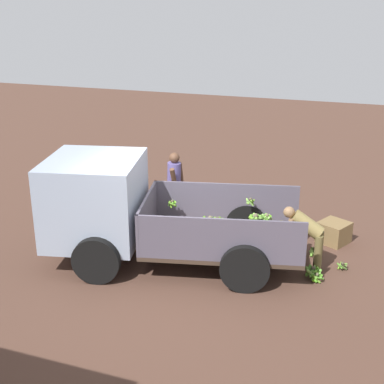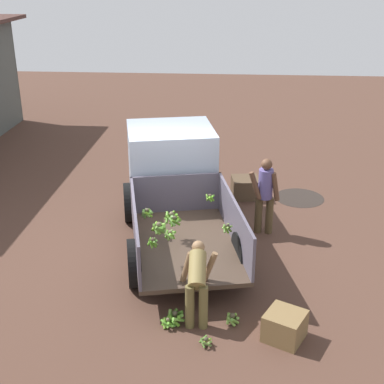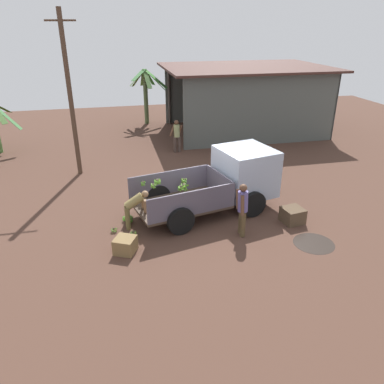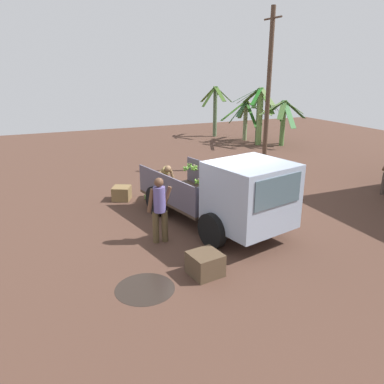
{
  "view_description": "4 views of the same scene",
  "coord_description": "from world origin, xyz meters",
  "px_view_note": "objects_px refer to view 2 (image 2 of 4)",
  "views": [
    {
      "loc": [
        -3.41,
        8.47,
        4.77
      ],
      "look_at": [
        -0.37,
        -0.39,
        1.35
      ],
      "focal_mm": 50.0,
      "sensor_mm": 36.0,
      "label": 1
    },
    {
      "loc": [
        -9.55,
        -1.07,
        5.2
      ],
      "look_at": [
        -0.3,
        -0.38,
        1.23
      ],
      "focal_mm": 50.0,
      "sensor_mm": 36.0,
      "label": 2
    },
    {
      "loc": [
        -3.14,
        -10.93,
        5.84
      ],
      "look_at": [
        -0.78,
        -0.95,
        1.16
      ],
      "focal_mm": 35.0,
      "sensor_mm": 36.0,
      "label": 3
    },
    {
      "loc": [
        8.58,
        -4.45,
        4.1
      ],
      "look_at": [
        -0.02,
        -0.72,
        0.98
      ],
      "focal_mm": 35.0,
      "sensor_mm": 36.0,
      "label": 4
    }
  ],
  "objects_px": {
    "banana_bunch_on_ground_0": "(175,317)",
    "cargo_truck": "(173,176)",
    "person_worker_loading": "(197,279)",
    "banana_bunch_on_ground_2": "(168,322)",
    "wooden_crate_1": "(245,188)",
    "banana_bunch_on_ground_3": "(233,318)",
    "person_foreground_visitor": "(265,193)",
    "banana_bunch_on_ground_1": "(206,341)",
    "wooden_crate_0": "(285,326)"
  },
  "relations": [
    {
      "from": "banana_bunch_on_ground_0",
      "to": "cargo_truck",
      "type": "bearing_deg",
      "value": 6.43
    },
    {
      "from": "person_worker_loading",
      "to": "banana_bunch_on_ground_2",
      "type": "bearing_deg",
      "value": 120.63
    },
    {
      "from": "cargo_truck",
      "to": "wooden_crate_1",
      "type": "relative_size",
      "value": 7.98
    },
    {
      "from": "cargo_truck",
      "to": "banana_bunch_on_ground_0",
      "type": "distance_m",
      "value": 3.77
    },
    {
      "from": "person_worker_loading",
      "to": "banana_bunch_on_ground_0",
      "type": "xyz_separation_m",
      "value": [
        -0.19,
        0.33,
        -0.59
      ]
    },
    {
      "from": "person_worker_loading",
      "to": "banana_bunch_on_ground_2",
      "type": "distance_m",
      "value": 0.81
    },
    {
      "from": "banana_bunch_on_ground_2",
      "to": "banana_bunch_on_ground_3",
      "type": "bearing_deg",
      "value": -81.2
    },
    {
      "from": "wooden_crate_1",
      "to": "person_worker_loading",
      "type": "bearing_deg",
      "value": 170.26
    },
    {
      "from": "person_foreground_visitor",
      "to": "banana_bunch_on_ground_3",
      "type": "xyz_separation_m",
      "value": [
        -3.15,
        0.62,
        -0.81
      ]
    },
    {
      "from": "banana_bunch_on_ground_0",
      "to": "banana_bunch_on_ground_1",
      "type": "height_order",
      "value": "banana_bunch_on_ground_0"
    },
    {
      "from": "person_worker_loading",
      "to": "wooden_crate_0",
      "type": "xyz_separation_m",
      "value": [
        -0.4,
        -1.34,
        -0.5
      ]
    },
    {
      "from": "cargo_truck",
      "to": "person_foreground_visitor",
      "type": "relative_size",
      "value": 3.04
    },
    {
      "from": "person_worker_loading",
      "to": "wooden_crate_1",
      "type": "xyz_separation_m",
      "value": [
        4.89,
        -0.84,
        -0.48
      ]
    },
    {
      "from": "banana_bunch_on_ground_0",
      "to": "banana_bunch_on_ground_2",
      "type": "height_order",
      "value": "banana_bunch_on_ground_0"
    },
    {
      "from": "person_worker_loading",
      "to": "wooden_crate_0",
      "type": "relative_size",
      "value": 2.18
    },
    {
      "from": "person_foreground_visitor",
      "to": "banana_bunch_on_ground_1",
      "type": "xyz_separation_m",
      "value": [
        -3.71,
        1.01,
        -0.82
      ]
    },
    {
      "from": "banana_bunch_on_ground_0",
      "to": "banana_bunch_on_ground_2",
      "type": "bearing_deg",
      "value": 128.97
    },
    {
      "from": "banana_bunch_on_ground_2",
      "to": "banana_bunch_on_ground_3",
      "type": "relative_size",
      "value": 1.06
    },
    {
      "from": "person_foreground_visitor",
      "to": "banana_bunch_on_ground_2",
      "type": "bearing_deg",
      "value": -19.63
    },
    {
      "from": "banana_bunch_on_ground_1",
      "to": "wooden_crate_1",
      "type": "distance_m",
      "value": 5.6
    },
    {
      "from": "person_foreground_visitor",
      "to": "banana_bunch_on_ground_3",
      "type": "relative_size",
      "value": 7.22
    },
    {
      "from": "cargo_truck",
      "to": "banana_bunch_on_ground_2",
      "type": "bearing_deg",
      "value": 172.29
    },
    {
      "from": "banana_bunch_on_ground_2",
      "to": "wooden_crate_1",
      "type": "xyz_separation_m",
      "value": [
        5.16,
        -1.27,
        0.15
      ]
    },
    {
      "from": "person_foreground_visitor",
      "to": "person_worker_loading",
      "type": "bearing_deg",
      "value": -14.88
    },
    {
      "from": "person_foreground_visitor",
      "to": "person_worker_loading",
      "type": "height_order",
      "value": "person_foreground_visitor"
    },
    {
      "from": "person_foreground_visitor",
      "to": "banana_bunch_on_ground_0",
      "type": "distance_m",
      "value": 3.64
    },
    {
      "from": "banana_bunch_on_ground_0",
      "to": "wooden_crate_0",
      "type": "bearing_deg",
      "value": -97.44
    },
    {
      "from": "person_foreground_visitor",
      "to": "banana_bunch_on_ground_0",
      "type": "xyz_separation_m",
      "value": [
        -3.22,
        1.52,
        -0.78
      ]
    },
    {
      "from": "cargo_truck",
      "to": "person_worker_loading",
      "type": "relative_size",
      "value": 4.18
    },
    {
      "from": "banana_bunch_on_ground_0",
      "to": "banana_bunch_on_ground_2",
      "type": "xyz_separation_m",
      "value": [
        -0.08,
        0.1,
        -0.04
      ]
    },
    {
      "from": "person_foreground_visitor",
      "to": "wooden_crate_1",
      "type": "xyz_separation_m",
      "value": [
        1.86,
        0.35,
        -0.67
      ]
    },
    {
      "from": "person_foreground_visitor",
      "to": "banana_bunch_on_ground_1",
      "type": "distance_m",
      "value": 3.93
    },
    {
      "from": "cargo_truck",
      "to": "banana_bunch_on_ground_1",
      "type": "relative_size",
      "value": 24.17
    },
    {
      "from": "banana_bunch_on_ground_1",
      "to": "banana_bunch_on_ground_2",
      "type": "height_order",
      "value": "banana_bunch_on_ground_2"
    },
    {
      "from": "person_worker_loading",
      "to": "banana_bunch_on_ground_2",
      "type": "relative_size",
      "value": 4.96
    },
    {
      "from": "banana_bunch_on_ground_1",
      "to": "banana_bunch_on_ground_3",
      "type": "xyz_separation_m",
      "value": [
        0.56,
        -0.39,
        0.01
      ]
    },
    {
      "from": "banana_bunch_on_ground_0",
      "to": "banana_bunch_on_ground_3",
      "type": "bearing_deg",
      "value": -85.51
    },
    {
      "from": "person_foreground_visitor",
      "to": "banana_bunch_on_ground_1",
      "type": "bearing_deg",
      "value": -8.77
    },
    {
      "from": "cargo_truck",
      "to": "banana_bunch_on_ground_3",
      "type": "bearing_deg",
      "value": -172.31
    },
    {
      "from": "person_worker_loading",
      "to": "banana_bunch_on_ground_1",
      "type": "bearing_deg",
      "value": -166.64
    },
    {
      "from": "banana_bunch_on_ground_1",
      "to": "banana_bunch_on_ground_3",
      "type": "relative_size",
      "value": 0.91
    },
    {
      "from": "banana_bunch_on_ground_3",
      "to": "wooden_crate_1",
      "type": "xyz_separation_m",
      "value": [
        5.01,
        -0.28,
        0.14
      ]
    },
    {
      "from": "wooden_crate_0",
      "to": "banana_bunch_on_ground_0",
      "type": "bearing_deg",
      "value": 82.56
    },
    {
      "from": "banana_bunch_on_ground_3",
      "to": "wooden_crate_1",
      "type": "distance_m",
      "value": 5.02
    },
    {
      "from": "banana_bunch_on_ground_2",
      "to": "wooden_crate_0",
      "type": "distance_m",
      "value": 1.78
    },
    {
      "from": "person_worker_loading",
      "to": "wooden_crate_0",
      "type": "distance_m",
      "value": 1.48
    },
    {
      "from": "cargo_truck",
      "to": "wooden_crate_0",
      "type": "relative_size",
      "value": 9.12
    },
    {
      "from": "wooden_crate_0",
      "to": "wooden_crate_1",
      "type": "distance_m",
      "value": 5.32
    },
    {
      "from": "person_foreground_visitor",
      "to": "wooden_crate_1",
      "type": "relative_size",
      "value": 2.63
    },
    {
      "from": "banana_bunch_on_ground_2",
      "to": "banana_bunch_on_ground_3",
      "type": "height_order",
      "value": "banana_bunch_on_ground_3"
    }
  ]
}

